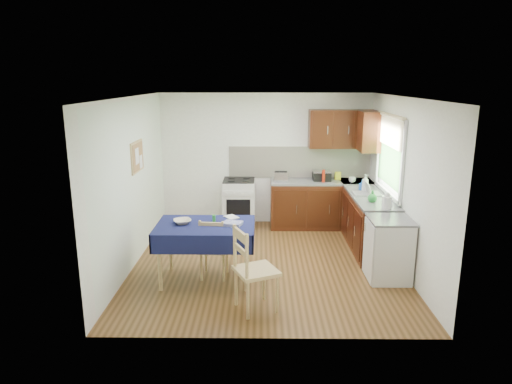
{
  "coord_description": "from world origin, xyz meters",
  "views": [
    {
      "loc": [
        -0.09,
        -6.54,
        2.75
      ],
      "look_at": [
        -0.16,
        0.17,
        1.08
      ],
      "focal_mm": 32.0,
      "sensor_mm": 36.0,
      "label": 1
    }
  ],
  "objects_px": {
    "sandwich_press": "(322,175)",
    "dish_rack": "(367,193)",
    "dining_table": "(205,232)",
    "toaster": "(281,177)",
    "kettle": "(387,201)",
    "chair_near": "(252,267)",
    "chair_far": "(214,247)"
  },
  "relations": [
    {
      "from": "dining_table",
      "to": "dish_rack",
      "type": "xyz_separation_m",
      "value": [
        2.51,
        1.37,
        0.22
      ]
    },
    {
      "from": "toaster",
      "to": "sandwich_press",
      "type": "distance_m",
      "value": 0.78
    },
    {
      "from": "chair_far",
      "to": "dish_rack",
      "type": "height_order",
      "value": "dish_rack"
    },
    {
      "from": "chair_near",
      "to": "kettle",
      "type": "height_order",
      "value": "kettle"
    },
    {
      "from": "toaster",
      "to": "dish_rack",
      "type": "relative_size",
      "value": 0.59
    },
    {
      "from": "dish_rack",
      "to": "dining_table",
      "type": "bearing_deg",
      "value": -155.74
    },
    {
      "from": "dining_table",
      "to": "toaster",
      "type": "height_order",
      "value": "toaster"
    },
    {
      "from": "kettle",
      "to": "dish_rack",
      "type": "bearing_deg",
      "value": 96.32
    },
    {
      "from": "chair_near",
      "to": "sandwich_press",
      "type": "xyz_separation_m",
      "value": [
        1.24,
        3.28,
        0.44
      ]
    },
    {
      "from": "dish_rack",
      "to": "kettle",
      "type": "xyz_separation_m",
      "value": [
        0.09,
        -0.84,
        0.09
      ]
    },
    {
      "from": "dining_table",
      "to": "kettle",
      "type": "distance_m",
      "value": 2.68
    },
    {
      "from": "dining_table",
      "to": "dish_rack",
      "type": "distance_m",
      "value": 2.87
    },
    {
      "from": "chair_far",
      "to": "sandwich_press",
      "type": "height_order",
      "value": "sandwich_press"
    },
    {
      "from": "chair_far",
      "to": "toaster",
      "type": "xyz_separation_m",
      "value": [
        1.03,
        2.26,
        0.53
      ]
    },
    {
      "from": "dish_rack",
      "to": "sandwich_press",
      "type": "bearing_deg",
      "value": 115.97
    },
    {
      "from": "toaster",
      "to": "kettle",
      "type": "relative_size",
      "value": 1.06
    },
    {
      "from": "dining_table",
      "to": "kettle",
      "type": "height_order",
      "value": "kettle"
    },
    {
      "from": "chair_near",
      "to": "toaster",
      "type": "height_order",
      "value": "toaster"
    },
    {
      "from": "sandwich_press",
      "to": "dish_rack",
      "type": "relative_size",
      "value": 0.75
    },
    {
      "from": "toaster",
      "to": "sandwich_press",
      "type": "xyz_separation_m",
      "value": [
        0.77,
        0.1,
        0.0
      ]
    },
    {
      "from": "chair_far",
      "to": "chair_near",
      "type": "xyz_separation_m",
      "value": [
        0.56,
        -0.92,
        0.09
      ]
    },
    {
      "from": "chair_near",
      "to": "sandwich_press",
      "type": "distance_m",
      "value": 3.54
    },
    {
      "from": "dining_table",
      "to": "sandwich_press",
      "type": "distance_m",
      "value": 3.09
    },
    {
      "from": "dining_table",
      "to": "toaster",
      "type": "xyz_separation_m",
      "value": [
        1.13,
        2.32,
        0.28
      ]
    },
    {
      "from": "toaster",
      "to": "kettle",
      "type": "height_order",
      "value": "kettle"
    },
    {
      "from": "dish_rack",
      "to": "kettle",
      "type": "bearing_deg",
      "value": -88.01
    },
    {
      "from": "toaster",
      "to": "dish_rack",
      "type": "height_order",
      "value": "dish_rack"
    },
    {
      "from": "toaster",
      "to": "sandwich_press",
      "type": "height_order",
      "value": "toaster"
    },
    {
      "from": "chair_near",
      "to": "kettle",
      "type": "bearing_deg",
      "value": -78.81
    },
    {
      "from": "kettle",
      "to": "chair_near",
      "type": "bearing_deg",
      "value": -144.53
    },
    {
      "from": "sandwich_press",
      "to": "dish_rack",
      "type": "bearing_deg",
      "value": -36.26
    },
    {
      "from": "sandwich_press",
      "to": "kettle",
      "type": "bearing_deg",
      "value": -46.05
    }
  ]
}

